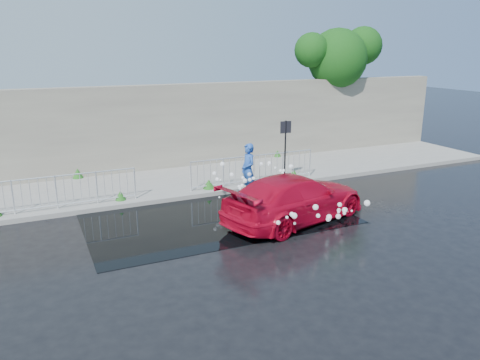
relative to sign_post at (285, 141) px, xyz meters
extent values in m
plane|color=black|center=(-4.20, -3.10, -1.72)|extent=(90.00, 90.00, 0.00)
cube|color=slate|center=(-4.20, 1.90, -1.65)|extent=(30.00, 4.00, 0.15)
cube|color=slate|center=(-4.20, -0.10, -1.64)|extent=(30.00, 0.25, 0.16)
cube|color=slate|center=(-4.20, 4.10, 0.18)|extent=(30.00, 0.60, 3.50)
cube|color=black|center=(-3.70, -2.10, -1.72)|extent=(8.00, 5.00, 0.01)
cylinder|color=black|center=(0.00, 0.00, -0.47)|extent=(0.06, 0.06, 2.50)
cube|color=black|center=(0.00, 0.00, 0.53)|extent=(0.45, 0.04, 0.45)
cylinder|color=#332114|center=(5.80, 5.10, 0.78)|extent=(0.36, 0.36, 5.00)
sphere|color=#0D390F|center=(5.30, 4.30, 2.88)|extent=(2.89, 2.89, 2.89)
sphere|color=#0D390F|center=(6.80, 4.30, 3.48)|extent=(1.88, 1.88, 1.88)
sphere|color=#0D390F|center=(3.80, 4.30, 3.28)|extent=(1.64, 1.64, 1.64)
cylinder|color=silver|center=(-5.70, 0.25, -1.02)|extent=(0.05, 0.05, 1.10)
cylinder|color=silver|center=(-8.20, 0.25, -0.50)|extent=(5.00, 0.04, 0.04)
cylinder|color=silver|center=(-8.20, 0.25, -1.45)|extent=(5.00, 0.04, 0.04)
cylinder|color=silver|center=(-3.70, 0.25, -1.02)|extent=(0.05, 0.05, 1.10)
cylinder|color=silver|center=(1.30, 0.25, -1.02)|extent=(0.05, 0.05, 1.10)
cylinder|color=silver|center=(-1.20, 0.25, -0.50)|extent=(5.00, 0.04, 0.04)
cylinder|color=silver|center=(-1.20, 0.25, -1.45)|extent=(5.00, 0.04, 0.04)
cone|color=#114316|center=(-6.20, 0.30, -1.41)|extent=(0.36, 0.36, 0.33)
cone|color=#114316|center=(-3.00, 0.30, -1.40)|extent=(0.44, 0.44, 0.34)
cone|color=#114316|center=(0.60, 0.30, -1.41)|extent=(0.38, 0.38, 0.32)
cone|color=#114316|center=(-7.20, 3.80, -1.38)|extent=(0.42, 0.42, 0.39)
cone|color=#114316|center=(1.80, 3.80, -1.42)|extent=(0.34, 0.34, 0.31)
sphere|color=white|center=(-2.66, -1.67, -1.07)|extent=(0.10, 0.10, 0.10)
sphere|color=white|center=(-3.23, -0.82, -0.70)|extent=(0.14, 0.14, 0.14)
sphere|color=white|center=(-3.16, -0.93, -0.89)|extent=(0.13, 0.13, 0.13)
sphere|color=white|center=(-0.78, -1.21, -0.86)|extent=(0.09, 0.09, 0.09)
sphere|color=white|center=(-2.80, -1.94, -1.12)|extent=(0.08, 0.08, 0.08)
sphere|color=white|center=(-0.71, -0.06, -0.77)|extent=(0.14, 0.14, 0.14)
sphere|color=white|center=(-1.12, -0.19, -0.73)|extent=(0.14, 0.14, 0.14)
sphere|color=white|center=(-2.54, -2.08, -1.23)|extent=(0.17, 0.17, 0.17)
sphere|color=white|center=(-2.84, -2.37, -1.56)|extent=(0.18, 0.18, 0.18)
sphere|color=white|center=(-3.14, -1.15, -0.86)|extent=(0.06, 0.06, 0.06)
sphere|color=white|center=(-0.78, -1.25, -0.93)|extent=(0.13, 0.13, 0.13)
sphere|color=white|center=(-2.38, -1.32, -0.83)|extent=(0.11, 0.11, 0.11)
sphere|color=white|center=(-1.02, -1.41, -0.94)|extent=(0.12, 0.12, 0.12)
sphere|color=white|center=(-2.98, -2.54, -1.39)|extent=(0.09, 0.09, 0.09)
sphere|color=white|center=(-0.86, -1.88, -1.11)|extent=(0.10, 0.10, 0.10)
sphere|color=white|center=(-3.44, -1.79, -1.24)|extent=(0.06, 0.06, 0.06)
sphere|color=white|center=(-2.56, -1.64, -1.00)|extent=(0.12, 0.12, 0.12)
sphere|color=white|center=(-2.68, -1.65, -1.00)|extent=(0.10, 0.10, 0.10)
sphere|color=white|center=(-1.83, -2.49, -1.48)|extent=(0.13, 0.13, 0.13)
sphere|color=white|center=(-1.66, -0.31, -0.69)|extent=(0.08, 0.08, 0.08)
sphere|color=white|center=(-2.57, -2.11, -1.39)|extent=(0.17, 0.17, 0.17)
sphere|color=white|center=(-1.61, -2.25, -1.27)|extent=(0.15, 0.15, 0.15)
sphere|color=white|center=(-2.65, -2.40, -1.47)|extent=(0.09, 0.09, 0.09)
sphere|color=white|center=(-0.98, -1.26, -0.98)|extent=(0.08, 0.08, 0.08)
sphere|color=white|center=(-0.08, -0.66, -0.81)|extent=(0.09, 0.09, 0.09)
sphere|color=white|center=(-2.39, -1.49, -0.89)|extent=(0.15, 0.15, 0.15)
sphere|color=white|center=(-0.81, -1.10, -0.81)|extent=(0.11, 0.11, 0.11)
sphere|color=white|center=(-1.92, -1.20, -0.93)|extent=(0.12, 0.12, 0.12)
sphere|color=white|center=(-1.89, -0.73, -0.82)|extent=(0.16, 0.16, 0.16)
sphere|color=white|center=(-2.09, -1.24, -0.95)|extent=(0.12, 0.12, 0.12)
sphere|color=white|center=(-2.61, -0.05, -0.61)|extent=(0.16, 0.16, 0.16)
sphere|color=white|center=(-0.06, -0.55, -0.86)|extent=(0.16, 0.16, 0.16)
sphere|color=white|center=(-0.89, -2.36, -1.38)|extent=(0.16, 0.16, 0.16)
sphere|color=white|center=(-1.27, -2.33, -1.37)|extent=(0.16, 0.16, 0.16)
sphere|color=white|center=(-2.58, -0.82, -0.82)|extent=(0.15, 0.15, 0.15)
sphere|color=white|center=(-0.94, -0.45, -0.74)|extent=(0.07, 0.07, 0.07)
sphere|color=white|center=(-1.93, -0.89, -0.87)|extent=(0.14, 0.14, 0.14)
sphere|color=white|center=(-0.73, -1.17, -0.79)|extent=(0.10, 0.10, 0.10)
sphere|color=white|center=(0.16, -1.94, -1.16)|extent=(0.14, 0.14, 0.14)
sphere|color=white|center=(-0.03, -2.40, -1.48)|extent=(0.12, 0.12, 0.12)
sphere|color=white|center=(-2.18, -1.96, -1.16)|extent=(0.11, 0.11, 0.11)
sphere|color=white|center=(-3.34, -2.34, -1.39)|extent=(0.09, 0.09, 0.09)
sphere|color=white|center=(-0.88, -0.83, -0.75)|extent=(0.08, 0.08, 0.08)
sphere|color=white|center=(-1.08, -4.95, -0.84)|extent=(0.13, 0.13, 0.13)
sphere|color=white|center=(-0.61, -4.91, -1.11)|extent=(0.06, 0.06, 0.06)
sphere|color=white|center=(-1.98, -5.10, -0.74)|extent=(0.16, 0.16, 0.16)
sphere|color=white|center=(-0.95, -5.02, -1.10)|extent=(0.09, 0.09, 0.09)
sphere|color=white|center=(-3.09, -5.04, -1.02)|extent=(0.12, 0.12, 0.12)
sphere|color=white|center=(-1.67, -5.70, -0.73)|extent=(0.07, 0.07, 0.07)
sphere|color=white|center=(-0.37, -5.25, -0.80)|extent=(0.18, 0.18, 0.18)
sphere|color=white|center=(-3.19, -4.70, -1.17)|extent=(0.16, 0.16, 0.16)
sphere|color=white|center=(-2.62, -5.06, -0.90)|extent=(0.16, 0.16, 0.16)
sphere|color=white|center=(-2.49, -4.87, -1.20)|extent=(0.08, 0.08, 0.08)
sphere|color=white|center=(-1.39, -4.93, -1.19)|extent=(0.10, 0.10, 0.10)
sphere|color=white|center=(-0.56, -4.48, -1.23)|extent=(0.12, 0.12, 0.12)
sphere|color=white|center=(-1.94, -5.17, -0.97)|extent=(0.12, 0.12, 0.12)
sphere|color=white|center=(-2.77, -4.42, -1.35)|extent=(0.07, 0.07, 0.07)
sphere|color=white|center=(-1.15, -4.60, -1.38)|extent=(0.11, 0.11, 0.11)
sphere|color=white|center=(-0.88, -4.67, -1.13)|extent=(0.12, 0.12, 0.12)
sphere|color=white|center=(-0.89, -4.95, -1.02)|extent=(0.15, 0.15, 0.15)
sphere|color=white|center=(-1.45, -4.99, -1.14)|extent=(0.16, 0.16, 0.16)
sphere|color=white|center=(-2.71, -5.07, -0.84)|extent=(0.13, 0.13, 0.13)
sphere|color=white|center=(-0.62, -4.32, -1.48)|extent=(0.16, 0.16, 0.16)
sphere|color=white|center=(-1.27, -4.71, -1.33)|extent=(0.13, 0.13, 0.13)
sphere|color=white|center=(-3.07, -5.44, -0.74)|extent=(0.08, 0.08, 0.08)
imported|color=#B10721|center=(-1.64, -3.48, -1.01)|extent=(5.30, 3.28, 1.43)
imported|color=#214DA7|center=(-1.87, -0.66, -0.77)|extent=(0.47, 0.70, 1.90)
camera|label=1|loc=(-8.79, -15.06, 3.41)|focal=35.00mm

